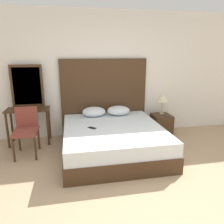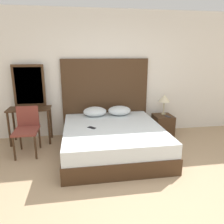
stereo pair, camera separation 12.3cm
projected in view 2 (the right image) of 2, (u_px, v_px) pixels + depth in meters
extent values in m
plane|color=tan|center=(141.00, 203.00, 2.73)|extent=(16.00, 16.00, 0.00)
cube|color=white|center=(110.00, 75.00, 4.83)|extent=(10.00, 0.06, 2.70)
cube|color=#422B19|center=(113.00, 145.00, 4.10)|extent=(1.80, 1.98, 0.28)
cube|color=silver|center=(113.00, 133.00, 4.03)|extent=(1.77, 1.94, 0.24)
cube|color=#422B19|center=(105.00, 98.00, 4.88)|extent=(1.90, 0.05, 1.70)
ellipsoid|color=silver|center=(95.00, 112.00, 4.64)|extent=(0.49, 0.40, 0.20)
ellipsoid|color=silver|center=(119.00, 111.00, 4.72)|extent=(0.49, 0.40, 0.20)
cube|color=black|center=(92.00, 128.00, 3.93)|extent=(0.15, 0.16, 0.01)
cube|color=#422B19|center=(163.00, 125.00, 4.93)|extent=(0.40, 0.44, 0.46)
cylinder|color=tan|center=(163.00, 114.00, 4.96)|extent=(0.10, 0.10, 0.02)
cylinder|color=tan|center=(164.00, 108.00, 4.92)|extent=(0.02, 0.02, 0.28)
cone|color=beige|center=(164.00, 98.00, 4.86)|extent=(0.26, 0.26, 0.16)
cube|color=#232328|center=(168.00, 116.00, 4.77)|extent=(0.10, 0.16, 0.01)
cube|color=#422B19|center=(29.00, 109.00, 4.41)|extent=(0.84, 0.43, 0.02)
cylinder|color=#422B19|center=(9.00, 130.00, 4.29)|extent=(0.04, 0.04, 0.71)
cylinder|color=#422B19|center=(49.00, 128.00, 4.40)|extent=(0.04, 0.04, 0.71)
cylinder|color=#422B19|center=(14.00, 124.00, 4.62)|extent=(0.04, 0.04, 0.71)
cylinder|color=#422B19|center=(51.00, 122.00, 4.74)|extent=(0.04, 0.04, 0.71)
cube|color=#422B19|center=(29.00, 86.00, 4.48)|extent=(0.63, 0.03, 0.86)
cube|color=#B2BCC6|center=(29.00, 86.00, 4.47)|extent=(0.54, 0.01, 0.76)
cube|color=brown|center=(26.00, 131.00, 3.94)|extent=(0.42, 0.52, 0.04)
cube|color=brown|center=(28.00, 116.00, 4.11)|extent=(0.39, 0.04, 0.38)
cylinder|color=#422B19|center=(14.00, 149.00, 3.76)|extent=(0.04, 0.04, 0.43)
cylinder|color=#422B19|center=(35.00, 148.00, 3.81)|extent=(0.04, 0.04, 0.43)
cylinder|color=#422B19|center=(20.00, 139.00, 4.19)|extent=(0.04, 0.04, 0.43)
cylinder|color=#422B19|center=(40.00, 138.00, 4.25)|extent=(0.04, 0.04, 0.43)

